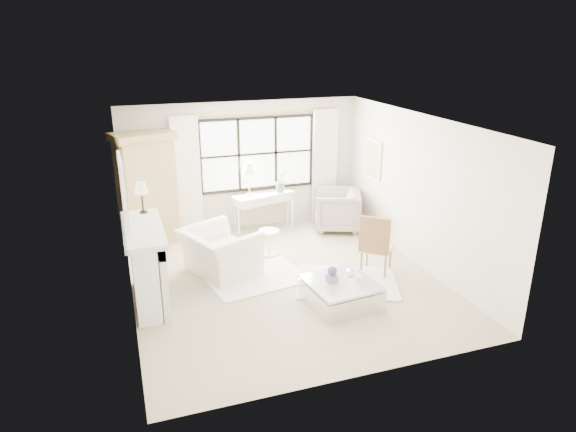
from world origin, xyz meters
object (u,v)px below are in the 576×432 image
object	(u,v)px
coffee_table	(341,293)
armoire	(147,189)
console_table	(264,211)
club_armchair	(220,252)

from	to	relation	value
coffee_table	armoire	bearing A→B (deg)	120.27
console_table	club_armchair	distance (m)	2.24
club_armchair	coffee_table	distance (m)	2.30
armoire	console_table	world-z (taller)	armoire
armoire	club_armchair	world-z (taller)	armoire
club_armchair	coffee_table	world-z (taller)	club_armchair
club_armchair	coffee_table	size ratio (longest dim) A/B	1.11
console_table	coffee_table	size ratio (longest dim) A/B	1.24
armoire	console_table	size ratio (longest dim) A/B	1.63
armoire	club_armchair	bearing A→B (deg)	-78.63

